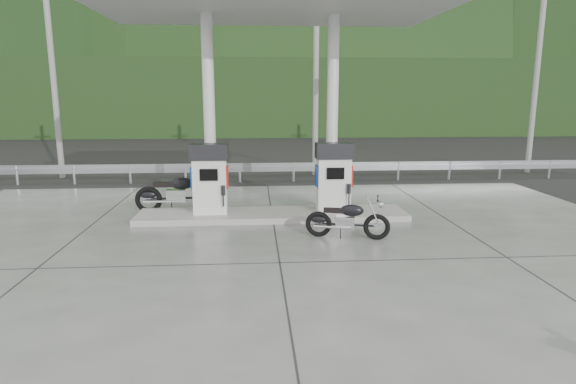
{
  "coord_description": "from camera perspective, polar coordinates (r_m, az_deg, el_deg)",
  "views": [
    {
      "loc": [
        -0.46,
        -9.74,
        3.15
      ],
      "look_at": [
        0.3,
        1.0,
        1.0
      ],
      "focal_mm": 30.0,
      "sensor_mm": 36.0,
      "label": 1
    }
  ],
  "objects": [
    {
      "name": "ground",
      "position": [
        10.25,
        -1.29,
        -6.61
      ],
      "size": [
        160.0,
        160.0,
        0.0
      ],
      "primitive_type": "plane",
      "color": "black",
      "rests_on": "ground"
    },
    {
      "name": "forecourt_apron",
      "position": [
        10.24,
        -1.29,
        -6.56
      ],
      "size": [
        18.0,
        14.0,
        0.02
      ],
      "primitive_type": "cube",
      "color": "#61615C",
      "rests_on": "ground"
    },
    {
      "name": "pump_island",
      "position": [
        12.62,
        -1.84,
        -2.72
      ],
      "size": [
        7.0,
        1.4,
        0.15
      ],
      "primitive_type": "cube",
      "color": "gray",
      "rests_on": "forecourt_apron"
    },
    {
      "name": "gas_pump_left",
      "position": [
        12.47,
        -9.24,
        1.54
      ],
      "size": [
        0.95,
        0.55,
        1.8
      ],
      "primitive_type": null,
      "color": "silver",
      "rests_on": "pump_island"
    },
    {
      "name": "gas_pump_right",
      "position": [
        12.58,
        5.43,
        1.73
      ],
      "size": [
        0.95,
        0.55,
        1.8
      ],
      "primitive_type": null,
      "color": "silver",
      "rests_on": "pump_island"
    },
    {
      "name": "canopy_column_left",
      "position": [
        12.7,
        -9.31,
        8.98
      ],
      "size": [
        0.3,
        0.3,
        5.0
      ],
      "primitive_type": "cylinder",
      "color": "silver",
      "rests_on": "pump_island"
    },
    {
      "name": "canopy_column_right",
      "position": [
        12.81,
        5.27,
        9.1
      ],
      "size": [
        0.3,
        0.3,
        5.0
      ],
      "primitive_type": "cylinder",
      "color": "silver",
      "rests_on": "pump_island"
    },
    {
      "name": "canopy_roof",
      "position": [
        12.45,
        -2.01,
        21.56
      ],
      "size": [
        8.5,
        5.0,
        0.4
      ],
      "primitive_type": "cube",
      "color": "beige",
      "rests_on": "canopy_column_left"
    },
    {
      "name": "guardrail",
      "position": [
        17.91,
        -2.54,
        3.46
      ],
      "size": [
        26.0,
        0.16,
        1.42
      ],
      "primitive_type": null,
      "color": "#9B9DA2",
      "rests_on": "ground"
    },
    {
      "name": "road",
      "position": [
        21.48,
        -2.78,
        2.86
      ],
      "size": [
        60.0,
        7.0,
        0.01
      ],
      "primitive_type": "cube",
      "color": "black",
      "rests_on": "ground"
    },
    {
      "name": "utility_pole_a",
      "position": [
        20.68,
        -26.1,
        12.54
      ],
      "size": [
        0.22,
        0.22,
        8.0
      ],
      "primitive_type": "cylinder",
      "color": "gray",
      "rests_on": "ground"
    },
    {
      "name": "utility_pole_b",
      "position": [
        19.41,
        3.33,
        13.79
      ],
      "size": [
        0.22,
        0.22,
        8.0
      ],
      "primitive_type": "cylinder",
      "color": "gray",
      "rests_on": "ground"
    },
    {
      "name": "utility_pole_c",
      "position": [
        22.41,
        27.38,
        12.24
      ],
      "size": [
        0.22,
        0.22,
        8.0
      ],
      "primitive_type": "cylinder",
      "color": "gray",
      "rests_on": "ground"
    },
    {
      "name": "tree_band",
      "position": [
        39.74,
        -3.45,
        11.06
      ],
      "size": [
        80.0,
        6.0,
        6.0
      ],
      "primitive_type": "cube",
      "color": "black",
      "rests_on": "ground"
    },
    {
      "name": "forested_hills",
      "position": [
        69.81,
        -3.71,
        8.69
      ],
      "size": [
        100.0,
        40.0,
        140.0
      ],
      "primitive_type": null,
      "color": "black",
      "rests_on": "ground"
    },
    {
      "name": "motorcycle_left",
      "position": [
        13.51,
        -12.87,
        -0.15
      ],
      "size": [
        2.21,
        0.79,
        1.03
      ],
      "primitive_type": null,
      "rotation": [
        0.0,
        0.0,
        0.05
      ],
      "color": "black",
      "rests_on": "forecourt_apron"
    },
    {
      "name": "motorcycle_right",
      "position": [
        10.83,
        7.06,
        -3.3
      ],
      "size": [
        1.84,
        0.99,
        0.83
      ],
      "primitive_type": null,
      "rotation": [
        0.0,
        0.0,
        -0.26
      ],
      "color": "black",
      "rests_on": "forecourt_apron"
    }
  ]
}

